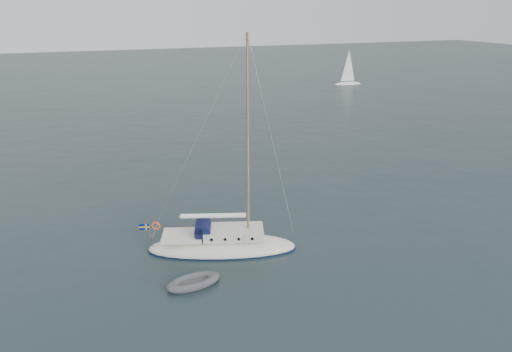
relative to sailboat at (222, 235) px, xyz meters
name	(u,v)px	position (x,y,z in m)	size (l,w,h in m)	color
ground	(263,258)	(1.95, -1.79, -1.00)	(300.00, 300.00, 0.00)	black
sailboat	(222,235)	(0.00, 0.00, 0.00)	(9.31, 2.79, 13.25)	white
dinghy	(194,282)	(-2.62, -3.29, -0.81)	(2.99, 1.35, 0.43)	#454549
distant_yacht_b	(348,68)	(41.76, 55.24, 2.01)	(5.32, 2.84, 7.05)	white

